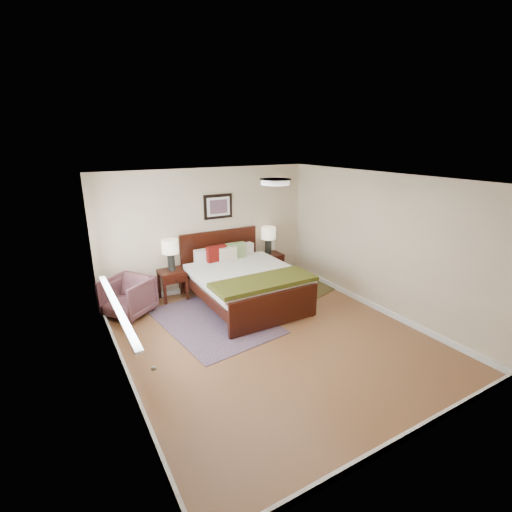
% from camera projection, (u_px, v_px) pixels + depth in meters
% --- Properties ---
extents(floor, '(5.00, 5.00, 0.00)m').
position_uv_depth(floor, '(273.00, 338.00, 5.92)').
color(floor, brown).
rests_on(floor, ground).
extents(back_wall, '(4.50, 0.04, 2.50)m').
position_uv_depth(back_wall, '(208.00, 230.00, 7.61)').
color(back_wall, beige).
rests_on(back_wall, ground).
extents(front_wall, '(4.50, 0.04, 2.50)m').
position_uv_depth(front_wall, '(417.00, 338.00, 3.48)').
color(front_wall, beige).
rests_on(front_wall, ground).
extents(left_wall, '(0.04, 5.00, 2.50)m').
position_uv_depth(left_wall, '(117.00, 294.00, 4.47)').
color(left_wall, beige).
rests_on(left_wall, ground).
extents(right_wall, '(0.04, 5.00, 2.50)m').
position_uv_depth(right_wall, '(380.00, 244.00, 6.61)').
color(right_wall, beige).
rests_on(right_wall, ground).
extents(ceiling, '(4.50, 5.00, 0.02)m').
position_uv_depth(ceiling, '(275.00, 179.00, 5.16)').
color(ceiling, white).
rests_on(ceiling, back_wall).
extents(window, '(0.11, 2.72, 1.32)m').
position_uv_depth(window, '(110.00, 267.00, 5.04)').
color(window, silver).
rests_on(window, left_wall).
extents(door, '(0.06, 1.00, 2.18)m').
position_uv_depth(door, '(162.00, 385.00, 3.09)').
color(door, silver).
rests_on(door, ground).
extents(ceil_fixture, '(0.44, 0.44, 0.08)m').
position_uv_depth(ceil_fixture, '(275.00, 182.00, 5.18)').
color(ceil_fixture, white).
rests_on(ceil_fixture, ceiling).
extents(bed, '(1.84, 2.23, 1.20)m').
position_uv_depth(bed, '(243.00, 276.00, 7.01)').
color(bed, '#381108').
rests_on(bed, ground).
extents(wall_art, '(0.62, 0.05, 0.50)m').
position_uv_depth(wall_art, '(218.00, 207.00, 7.55)').
color(wall_art, black).
rests_on(wall_art, back_wall).
extents(nightstand_left, '(0.50, 0.45, 0.60)m').
position_uv_depth(nightstand_left, '(173.00, 277.00, 7.21)').
color(nightstand_left, '#381108').
rests_on(nightstand_left, ground).
extents(nightstand_right, '(0.59, 0.45, 0.59)m').
position_uv_depth(nightstand_right, '(268.00, 264.00, 8.30)').
color(nightstand_right, '#381108').
rests_on(nightstand_right, ground).
extents(lamp_left, '(0.32, 0.32, 0.61)m').
position_uv_depth(lamp_left, '(170.00, 250.00, 7.06)').
color(lamp_left, black).
rests_on(lamp_left, nightstand_left).
extents(lamp_right, '(0.32, 0.32, 0.61)m').
position_uv_depth(lamp_right, '(268.00, 236.00, 8.11)').
color(lamp_right, black).
rests_on(lamp_right, nightstand_right).
extents(armchair, '(1.05, 1.04, 0.69)m').
position_uv_depth(armchair, '(128.00, 297.00, 6.61)').
color(armchair, brown).
rests_on(armchair, ground).
extents(rug_persian, '(1.86, 2.43, 0.01)m').
position_uv_depth(rug_persian, '(213.00, 321.00, 6.46)').
color(rug_persian, '#0E1546').
rests_on(rug_persian, ground).
extents(rug_navy, '(1.17, 1.47, 0.01)m').
position_uv_depth(rug_navy, '(304.00, 284.00, 8.07)').
color(rug_navy, black).
rests_on(rug_navy, ground).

